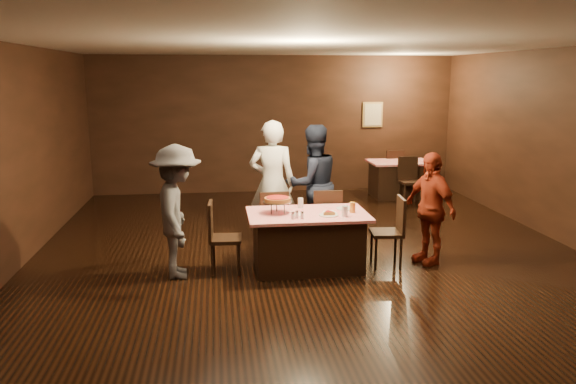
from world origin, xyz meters
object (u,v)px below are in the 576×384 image
at_px(chair_far_left, 272,221).
at_px(chair_end_right, 386,231).
at_px(main_table, 307,241).
at_px(chair_far_right, 326,219).
at_px(plate_empty, 345,209).
at_px(glass_amber, 352,207).
at_px(glass_front_right, 345,211).
at_px(chair_end_left, 225,237).
at_px(diner_grey_knit, 177,212).
at_px(diner_white_jacket, 272,184).
at_px(chair_back_near, 410,181).
at_px(diner_red_shirt, 430,208).
at_px(pizza_stand, 277,200).
at_px(chair_back_far, 391,170).
at_px(back_table, 399,179).
at_px(diner_navy_hoodie, 313,184).
at_px(glass_back, 301,203).

height_order(chair_far_left, chair_end_right, same).
xyz_separation_m(main_table, chair_far_right, (0.40, 0.75, 0.09)).
height_order(main_table, chair_far_right, chair_far_right).
bearing_deg(plate_empty, glass_amber, -75.96).
distance_m(chair_far_left, glass_front_right, 1.36).
relative_size(chair_end_left, diner_grey_knit, 0.55).
distance_m(chair_far_right, diner_white_jacket, 0.98).
distance_m(chair_far_right, chair_back_near, 3.63).
relative_size(chair_far_right, diner_red_shirt, 0.61).
relative_size(diner_white_jacket, pizza_stand, 5.07).
bearing_deg(main_table, pizza_stand, 172.87).
height_order(main_table, glass_front_right, glass_front_right).
relative_size(chair_back_far, diner_red_shirt, 0.61).
xyz_separation_m(chair_back_far, glass_front_right, (-2.25, -5.11, 0.37)).
height_order(back_table, diner_navy_hoodie, diner_navy_hoodie).
xyz_separation_m(chair_far_left, glass_back, (0.35, -0.45, 0.37)).
bearing_deg(glass_back, chair_end_right, -14.62).
distance_m(chair_back_near, pizza_stand, 4.71).
bearing_deg(pizza_stand, chair_far_left, 90.00).
distance_m(diner_white_jacket, diner_red_shirt, 2.36).
height_order(chair_back_near, diner_grey_knit, diner_grey_knit).
xyz_separation_m(diner_grey_knit, glass_front_right, (2.16, -0.16, -0.02)).
bearing_deg(diner_navy_hoodie, glass_amber, 85.79).
distance_m(diner_navy_hoodie, diner_grey_knit, 2.39).
xyz_separation_m(pizza_stand, plate_empty, (0.95, 0.10, -0.17)).
distance_m(back_table, chair_far_left, 4.68).
bearing_deg(chair_far_right, glass_back, 47.70).
height_order(diner_grey_knit, pizza_stand, diner_grey_knit).
bearing_deg(main_table, chair_far_left, 118.07).
bearing_deg(chair_far_left, glass_back, 124.08).
relative_size(main_table, glass_amber, 11.43).
bearing_deg(chair_far_left, diner_navy_hoodie, -148.06).
height_order(diner_navy_hoodie, diner_red_shirt, diner_navy_hoodie).
relative_size(diner_navy_hoodie, pizza_stand, 4.84).
bearing_deg(back_table, chair_far_left, -131.40).
distance_m(diner_red_shirt, pizza_stand, 2.12).
relative_size(diner_white_jacket, diner_navy_hoodie, 1.05).
height_order(main_table, chair_end_right, chair_end_right).
height_order(chair_far_left, chair_back_near, same).
distance_m(back_table, diner_red_shirt, 4.37).
distance_m(back_table, diner_white_jacket, 4.42).
distance_m(back_table, diner_grey_knit, 6.21).
distance_m(chair_far_left, diner_white_jacket, 0.62).
distance_m(back_table, chair_end_left, 5.71).
xyz_separation_m(glass_front_right, glass_amber, (0.15, 0.20, 0.00)).
bearing_deg(chair_back_near, glass_amber, -120.56).
height_order(diner_white_jacket, glass_amber, diner_white_jacket).
height_order(chair_back_near, chair_back_far, same).
bearing_deg(diner_red_shirt, glass_amber, -107.57).
xyz_separation_m(diner_white_jacket, diner_navy_hoodie, (0.64, 0.11, -0.04)).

